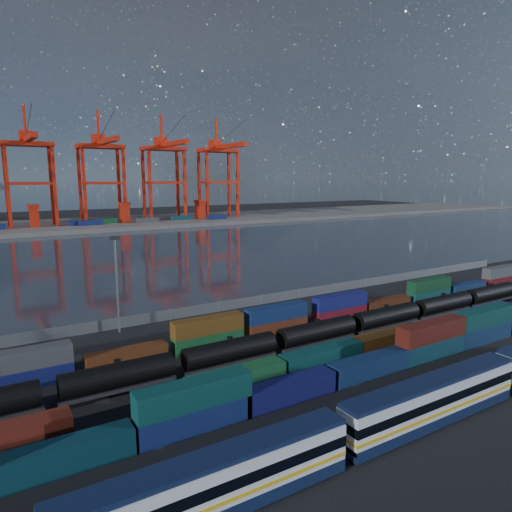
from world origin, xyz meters
TOP-DOWN VIEW (x-y plane):
  - ground at (0.00, 0.00)m, footprint 700.00×700.00m
  - harbor_water at (0.00, 105.00)m, footprint 700.00×700.00m
  - far_quay at (0.00, 210.00)m, footprint 700.00×70.00m
  - distant_mountains at (63.02, 1600.00)m, footprint 2470.00×1100.00m
  - passenger_train at (-9.36, -21.37)m, footprint 76.61×3.04m
  - container_row_south at (-12.58, -9.16)m, footprint 140.56×2.55m
  - container_row_mid at (-13.23, -3.64)m, footprint 142.02×2.67m
  - container_row_north at (9.23, 11.19)m, footprint 127.29×2.34m
  - tanker_string at (-12.88, 3.27)m, footprint 122.65×3.04m
  - waterfront_fence at (-0.00, 28.00)m, footprint 160.12×0.12m
  - yard_light_mast at (-30.00, 26.00)m, footprint 1.60×0.40m
  - gantry_cranes at (-7.50, 203.37)m, footprint 198.67×45.44m
  - quay_containers at (-11.00, 195.46)m, footprint 172.58×10.99m
  - straddle_carriers at (-2.50, 200.00)m, footprint 140.00×7.00m

SIDE VIEW (x-z plane):
  - ground at x=0.00m, z-range 0.00..0.00m
  - harbor_water at x=0.00m, z-range 0.01..0.01m
  - far_quay at x=0.00m, z-range 0.00..2.00m
  - waterfront_fence at x=0.00m, z-range -0.10..2.10m
  - container_row_mid at x=-13.23m, z-range 0.00..2.84m
  - container_row_north at x=9.23m, z-range -0.31..4.67m
  - tanker_string at x=-12.88m, z-range 0.01..4.36m
  - container_row_south at x=-12.58m, z-range -0.51..4.93m
  - passenger_train at x=-9.36m, z-range 0.01..5.23m
  - quay_containers at x=-11.00m, z-range 2.00..4.60m
  - straddle_carriers at x=-2.50m, z-range 2.27..13.37m
  - yard_light_mast at x=-30.00m, z-range 1.00..17.60m
  - gantry_cranes at x=-7.50m, z-range 6.95..68.49m
  - distant_mountains at x=63.02m, z-range -39.71..480.29m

